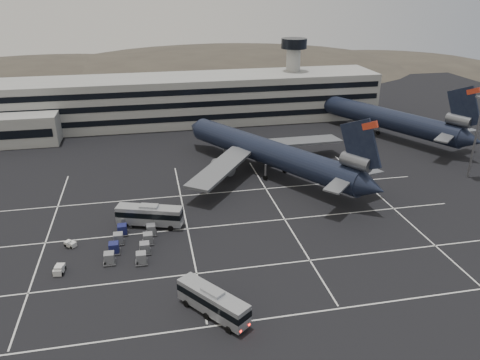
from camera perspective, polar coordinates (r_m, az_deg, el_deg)
name	(u,v)px	position (r m, az deg, el deg)	size (l,w,h in m)	color
ground	(224,237)	(81.36, -1.90, -6.92)	(260.00, 260.00, 0.00)	black
lane_markings	(229,234)	(82.11, -1.33, -6.60)	(90.00, 55.62, 0.01)	silver
terminal	(175,101)	(144.79, -7.98, 9.53)	(125.00, 26.00, 24.00)	gray
hills	(203,90)	(246.90, -4.53, 10.89)	(352.00, 180.00, 44.00)	#38332B
lightpole_right	(478,126)	(113.07, 27.04, 5.83)	(2.40, 2.40, 18.28)	slate
trijet_main	(271,153)	(104.71, 3.79, 3.35)	(41.36, 51.75, 18.08)	black
trijet_far	(383,117)	(137.70, 17.02, 7.37)	(32.99, 53.70, 18.08)	black
bus_near	(213,301)	(63.33, -3.32, -14.53)	(8.81, 10.48, 3.95)	gray
bus_far	(150,215)	(85.12, -10.97, -4.17)	(12.04, 6.38, 4.16)	gray
tug_a	(59,269)	(76.79, -21.20, -10.14)	(1.70, 2.48, 1.48)	silver
tug_b	(71,244)	(83.16, -19.94, -7.31)	(2.20, 2.12, 1.23)	silver
uld_cluster	(131,241)	(80.49, -13.18, -7.21)	(8.94, 15.24, 1.85)	#2D2D30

